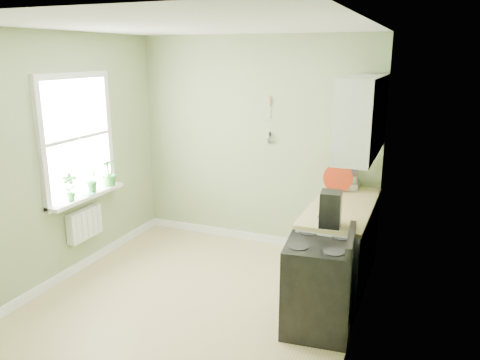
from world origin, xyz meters
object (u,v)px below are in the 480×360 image
at_px(stand_mixer, 351,174).
at_px(kettle, 334,178).
at_px(stove, 319,284).
at_px(coffee_maker, 330,210).

height_order(stand_mixer, kettle, stand_mixer).
bearing_deg(stove, stand_mixer, 90.57).
xyz_separation_m(stove, coffee_maker, (0.02, 0.26, 0.64)).
bearing_deg(kettle, stand_mixer, -2.55).
height_order(stove, coffee_maker, coffee_maker).
height_order(kettle, coffee_maker, coffee_maker).
xyz_separation_m(stand_mixer, coffee_maker, (0.04, -1.40, -0.01)).
bearing_deg(stand_mixer, stove, -89.43).
relative_size(stand_mixer, coffee_maker, 1.20).
distance_m(stove, kettle, 1.78).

